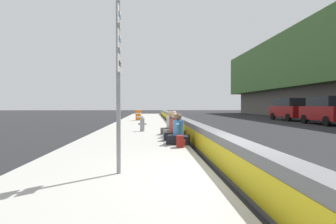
% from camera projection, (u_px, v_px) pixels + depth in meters
% --- Properties ---
extents(ground_plane, '(160.00, 160.00, 0.00)m').
position_uv_depth(ground_plane, '(237.00, 180.00, 5.69)').
color(ground_plane, '#232326').
rests_on(ground_plane, ground).
extents(sidewalk_strip, '(80.00, 4.40, 0.14)m').
position_uv_depth(sidewalk_strip, '(109.00, 179.00, 5.53)').
color(sidewalk_strip, '#A8A59E').
rests_on(sidewalk_strip, ground_plane).
extents(jersey_barrier, '(76.00, 0.45, 0.85)m').
position_uv_depth(jersey_barrier, '(237.00, 160.00, 5.68)').
color(jersey_barrier, slate).
rests_on(jersey_barrier, ground_plane).
extents(route_sign_post, '(0.44, 0.09, 3.60)m').
position_uv_depth(route_sign_post, '(119.00, 74.00, 5.65)').
color(route_sign_post, gray).
rests_on(route_sign_post, sidewalk_strip).
extents(fire_hydrant, '(0.26, 0.46, 0.88)m').
position_uv_depth(fire_hydrant, '(142.00, 123.00, 14.89)').
color(fire_hydrant, gray).
rests_on(fire_hydrant, sidewalk_strip).
extents(seated_person_foreground, '(0.84, 0.94, 1.13)m').
position_uv_depth(seated_person_foreground, '(178.00, 134.00, 10.05)').
color(seated_person_foreground, black).
rests_on(seated_person_foreground, sidewalk_strip).
extents(seated_person_middle, '(0.83, 0.93, 1.11)m').
position_uv_depth(seated_person_middle, '(175.00, 131.00, 11.20)').
color(seated_person_middle, black).
rests_on(seated_person_middle, sidewalk_strip).
extents(seated_person_rear, '(0.85, 0.95, 1.17)m').
position_uv_depth(seated_person_rear, '(174.00, 129.00, 12.27)').
color(seated_person_rear, '#706651').
rests_on(seated_person_rear, sidewalk_strip).
extents(seated_person_far, '(0.90, 0.98, 1.13)m').
position_uv_depth(seated_person_far, '(170.00, 127.00, 13.46)').
color(seated_person_far, '#424247').
rests_on(seated_person_far, sidewalk_strip).
extents(backpack, '(0.32, 0.28, 0.40)m').
position_uv_depth(backpack, '(180.00, 142.00, 9.23)').
color(backpack, maroon).
rests_on(backpack, sidewalk_strip).
extents(construction_barrel, '(0.54, 0.54, 0.95)m').
position_uv_depth(construction_barrel, '(138.00, 115.00, 25.68)').
color(construction_barrel, orange).
rests_on(construction_barrel, sidewalk_strip).
extents(parked_car_fourth, '(4.85, 2.16, 2.28)m').
position_uv_depth(parked_car_fourth, '(326.00, 110.00, 21.73)').
color(parked_car_fourth, maroon).
rests_on(parked_car_fourth, ground_plane).
extents(parked_car_midline, '(4.86, 2.18, 2.28)m').
position_uv_depth(parked_car_midline, '(289.00, 109.00, 27.74)').
color(parked_car_midline, maroon).
rests_on(parked_car_midline, ground_plane).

